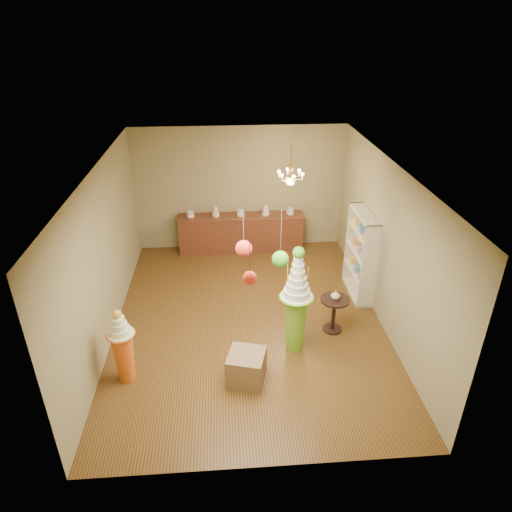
{
  "coord_description": "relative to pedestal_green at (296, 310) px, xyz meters",
  "views": [
    {
      "loc": [
        -0.41,
        -7.18,
        5.19
      ],
      "look_at": [
        0.14,
        0.0,
        1.38
      ],
      "focal_mm": 32.0,
      "sensor_mm": 36.0,
      "label": 1
    }
  ],
  "objects": [
    {
      "name": "wall_back",
      "position": [
        -0.75,
        4.14,
        0.71
      ],
      "size": [
        5.0,
        0.04,
        3.0
      ],
      "primitive_type": "cube",
      "color": "gray",
      "rests_on": "ground"
    },
    {
      "name": "shelving_unit",
      "position": [
        1.59,
        1.69,
        0.11
      ],
      "size": [
        0.33,
        1.2,
        1.8
      ],
      "color": "beige",
      "rests_on": "floor"
    },
    {
      "name": "pedestal_green",
      "position": [
        0.0,
        0.0,
        0.0
      ],
      "size": [
        0.56,
        0.56,
        1.99
      ],
      "rotation": [
        0.0,
        0.0,
        0.05
      ],
      "color": "#74BC29",
      "rests_on": "floor"
    },
    {
      "name": "sideboard",
      "position": [
        -0.75,
        3.86,
        -0.32
      ],
      "size": [
        3.04,
        0.54,
        1.16
      ],
      "color": "#5C2D1C",
      "rests_on": "floor"
    },
    {
      "name": "pom_red_right",
      "position": [
        -0.87,
        -1.65,
        1.64
      ],
      "size": [
        0.17,
        0.17,
        0.65
      ],
      "color": "#40392E",
      "rests_on": "ceiling"
    },
    {
      "name": "chandelier",
      "position": [
        0.2,
        2.41,
        1.51
      ],
      "size": [
        0.75,
        0.75,
        0.85
      ],
      "rotation": [
        0.0,
        0.0,
        -0.43
      ],
      "color": "#DF994E",
      "rests_on": "ceiling"
    },
    {
      "name": "wall_left",
      "position": [
        -3.25,
        0.89,
        0.71
      ],
      "size": [
        0.04,
        6.5,
        3.0
      ],
      "primitive_type": "cube",
      "color": "gray",
      "rests_on": "ground"
    },
    {
      "name": "wall_right",
      "position": [
        1.75,
        0.89,
        0.71
      ],
      "size": [
        0.04,
        6.5,
        3.0
      ],
      "primitive_type": "cube",
      "color": "gray",
      "rests_on": "ground"
    },
    {
      "name": "burlap_riser",
      "position": [
        -0.88,
        -0.73,
        -0.54
      ],
      "size": [
        0.69,
        0.69,
        0.51
      ],
      "primitive_type": "cube",
      "rotation": [
        0.0,
        0.0,
        -0.27
      ],
      "color": "#876949",
      "rests_on": "floor"
    },
    {
      "name": "floor",
      "position": [
        -0.75,
        0.89,
        -0.79
      ],
      "size": [
        6.5,
        6.5,
        0.0
      ],
      "primitive_type": "plane",
      "color": "#563917",
      "rests_on": "ground"
    },
    {
      "name": "wall_front",
      "position": [
        -0.75,
        -2.36,
        0.71
      ],
      "size": [
        5.0,
        0.04,
        3.0
      ],
      "primitive_type": "cube",
      "color": "gray",
      "rests_on": "ground"
    },
    {
      "name": "pedestal_orange",
      "position": [
        -2.79,
        -0.57,
        -0.23
      ],
      "size": [
        0.51,
        0.51,
        1.33
      ],
      "rotation": [
        0.0,
        0.0,
        0.26
      ],
      "color": "orange",
      "rests_on": "floor"
    },
    {
      "name": "pom_green_mid",
      "position": [
        -0.4,
        -0.78,
        1.41
      ],
      "size": [
        0.24,
        0.24,
        0.92
      ],
      "color": "#40392E",
      "rests_on": "ceiling"
    },
    {
      "name": "pom_red_left",
      "position": [
        -0.91,
        -1.02,
        1.72
      ],
      "size": [
        0.22,
        0.22,
        0.6
      ],
      "color": "#40392E",
      "rests_on": "ceiling"
    },
    {
      "name": "ceiling",
      "position": [
        -0.75,
        0.89,
        2.21
      ],
      "size": [
        6.5,
        6.5,
        0.0
      ],
      "primitive_type": "plane",
      "rotation": [
        3.14,
        0.0,
        0.0
      ],
      "color": "silver",
      "rests_on": "ground"
    },
    {
      "name": "vase",
      "position": [
        0.79,
        0.46,
        -0.03
      ],
      "size": [
        0.18,
        0.18,
        0.17
      ],
      "primitive_type": "imported",
      "rotation": [
        0.0,
        0.0,
        -0.06
      ],
      "color": "beige",
      "rests_on": "round_table"
    },
    {
      "name": "round_table",
      "position": [
        0.79,
        0.46,
        -0.35
      ],
      "size": [
        0.61,
        0.61,
        0.68
      ],
      "rotation": [
        0.0,
        0.0,
        0.17
      ],
      "color": "black",
      "rests_on": "floor"
    }
  ]
}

